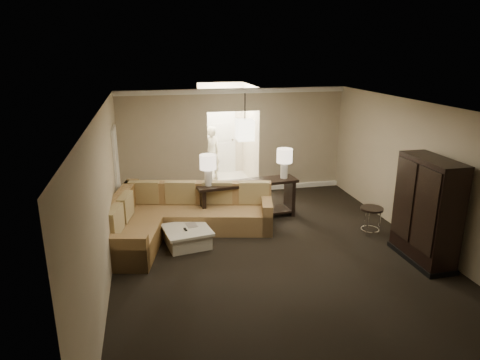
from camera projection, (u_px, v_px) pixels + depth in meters
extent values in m
plane|color=black|center=(277.00, 258.00, 8.06)|extent=(8.00, 8.00, 0.00)
cube|color=#BCAB8E|center=(234.00, 142.00, 11.38)|extent=(6.00, 0.04, 2.80)
cube|color=#BCAB8E|center=(410.00, 319.00, 3.92)|extent=(6.00, 0.04, 2.80)
cube|color=#BCAB8E|center=(104.00, 199.00, 7.03)|extent=(0.04, 8.00, 2.80)
cube|color=#BCAB8E|center=(427.00, 177.00, 8.27)|extent=(0.04, 8.00, 2.80)
cube|color=silver|center=(281.00, 109.00, 7.24)|extent=(6.00, 8.00, 0.02)
cube|color=white|center=(234.00, 91.00, 10.94)|extent=(6.00, 0.10, 0.12)
cube|color=white|center=(234.00, 190.00, 11.73)|extent=(6.00, 0.10, 0.12)
cube|color=white|center=(117.00, 173.00, 9.75)|extent=(0.05, 0.90, 2.10)
cube|color=beige|center=(227.00, 181.00, 12.73)|extent=(1.40, 2.00, 0.01)
cube|color=beige|center=(203.00, 136.00, 12.17)|extent=(0.04, 2.00, 2.80)
cube|color=beige|center=(250.00, 134.00, 12.46)|extent=(0.04, 2.00, 2.80)
cube|color=beige|center=(221.00, 128.00, 13.25)|extent=(1.40, 0.04, 2.80)
cube|color=white|center=(221.00, 140.00, 13.32)|extent=(0.90, 0.05, 2.10)
cube|color=brown|center=(197.00, 219.00, 9.32)|extent=(3.38, 1.67, 0.45)
cube|color=brown|center=(131.00, 243.00, 8.14)|extent=(1.29, 1.69, 0.45)
cube|color=brown|center=(198.00, 193.00, 9.52)|extent=(3.22, 0.98, 0.50)
cube|color=brown|center=(118.00, 210.00, 8.51)|extent=(0.83, 2.59, 0.50)
cube|color=brown|center=(266.00, 214.00, 9.27)|extent=(0.43, 1.00, 0.67)
cube|color=brown|center=(121.00, 254.00, 7.48)|extent=(1.00, 0.43, 0.67)
cube|color=olive|center=(144.00, 192.00, 9.47)|extent=(0.69, 0.32, 0.50)
cube|color=olive|center=(181.00, 192.00, 9.46)|extent=(0.69, 0.32, 0.50)
cube|color=olive|center=(217.00, 192.00, 9.45)|extent=(0.69, 0.32, 0.50)
cube|color=olive|center=(254.00, 193.00, 9.45)|extent=(0.69, 0.32, 0.50)
cube|color=olive|center=(126.00, 207.00, 8.61)|extent=(0.31, 0.67, 0.50)
cube|color=olive|center=(115.00, 221.00, 7.89)|extent=(0.31, 0.67, 0.50)
cube|color=silver|center=(187.00, 238.00, 8.54)|extent=(0.92, 0.92, 0.30)
cube|color=silver|center=(187.00, 230.00, 8.49)|extent=(1.02, 1.02, 0.05)
cube|color=black|center=(185.00, 229.00, 8.42)|extent=(0.07, 0.15, 0.02)
cube|color=beige|center=(192.00, 225.00, 8.64)|extent=(0.24, 0.29, 0.01)
cube|color=black|center=(247.00, 183.00, 9.65)|extent=(2.38, 0.77, 0.06)
cube|color=black|center=(202.00, 207.00, 9.46)|extent=(0.13, 0.48, 0.85)
cube|color=black|center=(289.00, 197.00, 10.10)|extent=(0.13, 0.48, 0.85)
cube|color=black|center=(247.00, 213.00, 9.87)|extent=(2.26, 0.71, 0.04)
cube|color=black|center=(427.00, 211.00, 7.70)|extent=(0.54, 1.30, 1.95)
cube|color=black|center=(426.00, 211.00, 7.30)|extent=(0.03, 0.58, 1.49)
cube|color=black|center=(404.00, 199.00, 7.91)|extent=(0.03, 0.58, 1.49)
cube|color=black|center=(421.00, 257.00, 7.97)|extent=(0.58, 1.36, 0.09)
cylinder|color=black|center=(372.00, 209.00, 8.93)|extent=(0.47, 0.47, 0.04)
torus|color=silver|center=(370.00, 229.00, 9.07)|extent=(0.39, 0.39, 0.03)
cylinder|color=silver|center=(380.00, 222.00, 9.00)|extent=(0.03, 0.03, 0.56)
cylinder|color=silver|center=(365.00, 219.00, 9.18)|extent=(0.03, 0.03, 0.56)
cylinder|color=silver|center=(368.00, 224.00, 8.88)|extent=(0.03, 0.03, 0.56)
cylinder|color=white|center=(208.00, 177.00, 9.31)|extent=(0.17, 0.17, 0.37)
cylinder|color=beige|center=(208.00, 162.00, 9.21)|extent=(0.36, 0.36, 0.32)
cylinder|color=white|center=(284.00, 170.00, 9.86)|extent=(0.17, 0.17, 0.37)
cylinder|color=beige|center=(285.00, 156.00, 9.76)|extent=(0.36, 0.36, 0.32)
cylinder|color=black|center=(245.00, 106.00, 9.84)|extent=(0.02, 0.02, 0.60)
cube|color=#F2E4BD|center=(245.00, 130.00, 10.01)|extent=(0.38, 0.38, 0.48)
imported|color=beige|center=(211.00, 151.00, 12.55)|extent=(0.77, 0.65, 1.80)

